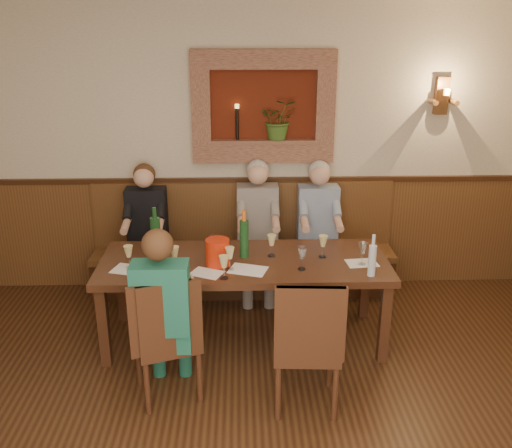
{
  "coord_description": "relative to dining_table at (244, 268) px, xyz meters",
  "views": [
    {
      "loc": [
        -0.03,
        -2.51,
        2.66
      ],
      "look_at": [
        0.1,
        1.9,
        1.05
      ],
      "focal_mm": 40.0,
      "sensor_mm": 36.0,
      "label": 1
    }
  ],
  "objects": [
    {
      "name": "wine_glass_3",
      "position": [
        0.23,
        0.08,
        0.17
      ],
      "size": [
        0.08,
        0.08,
        0.19
      ],
      "primitive_type": null,
      "color": "#E8D88A",
      "rests_on": "dining_table"
    },
    {
      "name": "wine_bottle_green_b",
      "position": [
        -0.74,
        0.1,
        0.26
      ],
      "size": [
        0.09,
        0.09,
        0.43
      ],
      "rotation": [
        0.0,
        0.0,
        0.11
      ],
      "color": "#19471E",
      "rests_on": "dining_table"
    },
    {
      "name": "tasting_sheet_c",
      "position": [
        0.97,
        -0.1,
        0.08
      ],
      "size": [
        0.27,
        0.2,
        0.0
      ],
      "primitive_type": "cube",
      "rotation": [
        0.0,
        0.0,
        0.1
      ],
      "color": "white",
      "rests_on": "dining_table"
    },
    {
      "name": "spittoon_bucket",
      "position": [
        -0.22,
        -0.09,
        0.19
      ],
      "size": [
        0.23,
        0.23,
        0.22
      ],
      "primitive_type": "cylinder",
      "rotation": [
        0.0,
        0.0,
        0.19
      ],
      "color": "red",
      "rests_on": "dining_table"
    },
    {
      "name": "wine_glass_7",
      "position": [
        -0.93,
        -0.13,
        0.17
      ],
      "size": [
        0.08,
        0.08,
        0.19
      ],
      "primitive_type": null,
      "color": "#E8D88A",
      "rests_on": "dining_table"
    },
    {
      "name": "wine_glass_0",
      "position": [
        0.96,
        -0.12,
        0.17
      ],
      "size": [
        0.08,
        0.08,
        0.19
      ],
      "primitive_type": null,
      "color": "white",
      "rests_on": "dining_table"
    },
    {
      "name": "chair_near_right",
      "position": [
        0.42,
        -0.91,
        -0.37
      ],
      "size": [
        0.48,
        0.48,
        1.04
      ],
      "rotation": [
        0.0,
        0.0,
        -0.06
      ],
      "color": "#382211",
      "rests_on": "ground"
    },
    {
      "name": "wainscoting",
      "position": [
        0.0,
        -1.85,
        -0.09
      ],
      "size": [
        6.02,
        6.02,
        1.15
      ],
      "color": "#593219",
      "rests_on": "ground"
    },
    {
      "name": "wine_glass_2",
      "position": [
        0.66,
        0.05,
        0.17
      ],
      "size": [
        0.08,
        0.08,
        0.19
      ],
      "primitive_type": null,
      "color": "#E8D88A",
      "rests_on": "dining_table"
    },
    {
      "name": "tasting_sheet_d",
      "position": [
        -0.3,
        -0.25,
        0.08
      ],
      "size": [
        0.3,
        0.26,
        0.0
      ],
      "primitive_type": "cube",
      "rotation": [
        0.0,
        0.0,
        -0.43
      ],
      "color": "white",
      "rests_on": "dining_table"
    },
    {
      "name": "wall_niche",
      "position": [
        0.24,
        1.09,
        1.13
      ],
      "size": [
        1.36,
        0.3,
        1.06
      ],
      "color": "#571B0C",
      "rests_on": "ground"
    },
    {
      "name": "wine_glass_5",
      "position": [
        -0.16,
        -0.36,
        0.17
      ],
      "size": [
        0.08,
        0.08,
        0.19
      ],
      "primitive_type": null,
      "color": "#E8D88A",
      "rests_on": "dining_table"
    },
    {
      "name": "tasting_sheet_a",
      "position": [
        -0.92,
        -0.17,
        0.08
      ],
      "size": [
        0.33,
        0.27,
        0.0
      ],
      "primitive_type": "cube",
      "rotation": [
        0.0,
        0.0,
        -0.28
      ],
      "color": "white",
      "rests_on": "dining_table"
    },
    {
      "name": "wine_bottle_green_a",
      "position": [
        0.0,
        0.07,
        0.25
      ],
      "size": [
        0.08,
        0.08,
        0.41
      ],
      "rotation": [
        0.0,
        0.0,
        -0.02
      ],
      "color": "#19471E",
      "rests_on": "dining_table"
    },
    {
      "name": "person_bench_left",
      "position": [
        -0.94,
        0.84,
        -0.12
      ],
      "size": [
        0.39,
        0.47,
        1.35
      ],
      "color": "black",
      "rests_on": "ground"
    },
    {
      "name": "wine_glass_4",
      "position": [
        -0.27,
        0.06,
        0.17
      ],
      "size": [
        0.08,
        0.08,
        0.19
      ],
      "primitive_type": null,
      "color": "white",
      "rests_on": "dining_table"
    },
    {
      "name": "person_bench_mid",
      "position": [
        0.14,
        0.84,
        -0.11
      ],
      "size": [
        0.4,
        0.49,
        1.38
      ],
      "color": "#615A58",
      "rests_on": "ground"
    },
    {
      "name": "wine_glass_6",
      "position": [
        -0.56,
        -0.16,
        0.17
      ],
      "size": [
        0.08,
        0.08,
        0.19
      ],
      "primitive_type": null,
      "color": "#E8D88A",
      "rests_on": "dining_table"
    },
    {
      "name": "bench",
      "position": [
        0.0,
        0.94,
        -0.35
      ],
      "size": [
        3.0,
        0.45,
        1.11
      ],
      "color": "#381E0F",
      "rests_on": "ground"
    },
    {
      "name": "dining_table",
      "position": [
        0.0,
        0.0,
        0.0
      ],
      "size": [
        2.4,
        0.9,
        0.75
      ],
      "color": "#382211",
      "rests_on": "ground"
    },
    {
      "name": "chair_near_left",
      "position": [
        -0.57,
        -0.77,
        -0.39
      ],
      "size": [
        0.56,
        0.56,
        1.0
      ],
      "rotation": [
        0.0,
        0.0,
        0.32
      ],
      "color": "#382211",
      "rests_on": "ground"
    },
    {
      "name": "person_chair_front",
      "position": [
        -0.58,
        -0.78,
        -0.12
      ],
      "size": [
        0.39,
        0.48,
        1.36
      ],
      "color": "#185654",
      "rests_on": "ground"
    },
    {
      "name": "water_bottle",
      "position": [
        0.99,
        -0.33,
        0.21
      ],
      "size": [
        0.07,
        0.07,
        0.34
      ],
      "rotation": [
        0.0,
        0.0,
        -0.08
      ],
      "color": "silver",
      "rests_on": "dining_table"
    },
    {
      "name": "room_shell",
      "position": [
        0.0,
        -1.85,
        1.21
      ],
      "size": [
        6.04,
        6.04,
        2.82
      ],
      "color": "#C5B595",
      "rests_on": "ground"
    },
    {
      "name": "wine_glass_8",
      "position": [
        -0.12,
        -0.19,
        0.17
      ],
      "size": [
        0.08,
        0.08,
        0.19
      ],
      "primitive_type": null,
      "color": "#E8D88A",
      "rests_on": "dining_table"
    },
    {
      "name": "wall_sconce",
      "position": [
        1.9,
        1.08,
        1.27
      ],
      "size": [
        0.25,
        0.2,
        0.35
      ],
      "color": "#593219",
      "rests_on": "ground"
    },
    {
      "name": "wine_glass_1",
      "position": [
        0.46,
        -0.2,
        0.17
      ],
      "size": [
        0.08,
        0.08,
        0.19
      ],
      "primitive_type": null,
      "color": "white",
      "rests_on": "dining_table"
    },
    {
      "name": "person_bench_right",
      "position": [
        0.74,
        0.84,
        -0.11
      ],
      "size": [
        0.39,
        0.48,
        1.36
      ],
      "color": "navy",
      "rests_on": "ground"
    },
    {
      "name": "tasting_sheet_b",
      "position": [
        0.03,
        -0.2,
        0.08
      ],
      "size": [
        0.34,
        0.29,
        0.0
      ],
      "primitive_type": "cube",
      "rotation": [
        0.0,
        0.0,
        -0.32
      ],
      "color": "white",
      "rests_on": "dining_table"
    }
  ]
}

